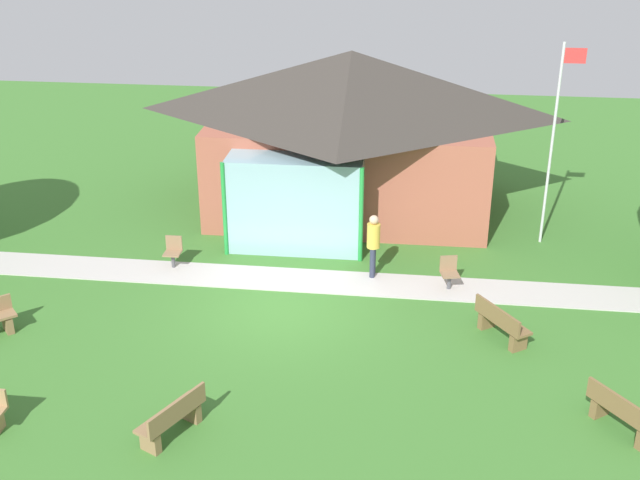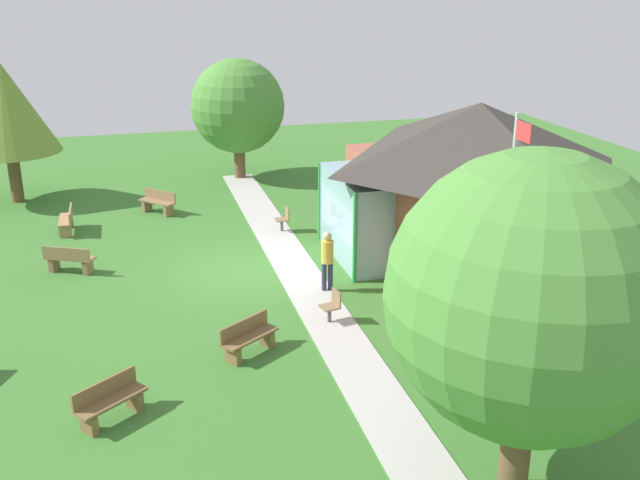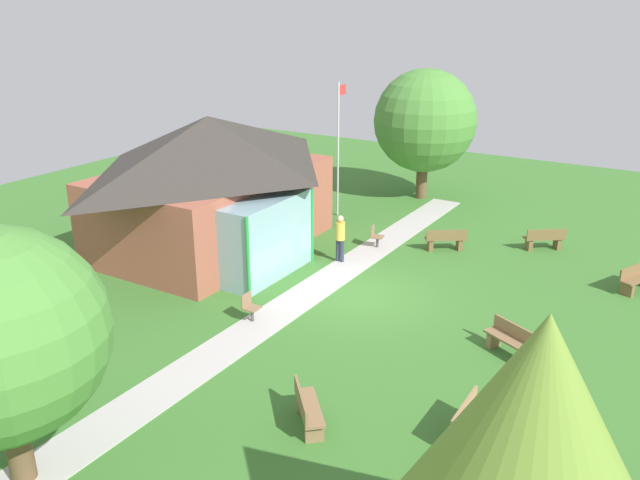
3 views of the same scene
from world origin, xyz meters
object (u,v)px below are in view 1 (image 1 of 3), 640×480
at_px(bench_mid_right, 501,323).
at_px(visitor_on_path, 373,241).
at_px(patio_chair_west, 173,253).
at_px(pavilion, 348,129).
at_px(bench_lawn_far_right, 622,414).
at_px(patio_chair_lawn_spare, 449,274).
at_px(bench_front_center, 173,418).
at_px(flagpole, 554,137).

height_order(bench_mid_right, visitor_on_path, visitor_on_path).
bearing_deg(visitor_on_path, patio_chair_west, 93.30).
distance_m(pavilion, bench_mid_right, 8.87).
bearing_deg(visitor_on_path, bench_lawn_far_right, -136.90).
relative_size(bench_mid_right, patio_chair_west, 1.73).
bearing_deg(bench_lawn_far_right, patio_chair_lawn_spare, 172.79).
height_order(bench_front_center, patio_chair_west, patio_chair_west).
bearing_deg(bench_front_center, patio_chair_lawn_spare, -11.67).
bearing_deg(bench_mid_right, bench_front_center, -90.82).
bearing_deg(bench_mid_right, patio_chair_west, -142.46).
bearing_deg(bench_mid_right, flagpole, 129.06).
distance_m(pavilion, patio_chair_lawn_spare, 6.39).
bearing_deg(bench_front_center, pavilion, 16.25).
bearing_deg(bench_front_center, patio_chair_west, 43.08).
bearing_deg(flagpole, bench_mid_right, -106.61).
bearing_deg(bench_front_center, bench_mid_right, -29.28).
relative_size(patio_chair_lawn_spare, patio_chair_west, 1.00).
distance_m(patio_chair_west, visitor_on_path, 5.37).
xyz_separation_m(bench_mid_right, patio_chair_west, (-8.39, 2.75, 0.01)).
xyz_separation_m(flagpole, patio_chair_west, (-10.05, -2.81, -2.72)).
relative_size(bench_front_center, patio_chair_lawn_spare, 1.79).
xyz_separation_m(bench_front_center, patio_chair_lawn_spare, (5.31, 6.58, 0.01)).
distance_m(flagpole, bench_mid_right, 6.41).
bearing_deg(pavilion, bench_mid_right, -61.37).
height_order(pavilion, patio_chair_lawn_spare, pavilion).
bearing_deg(bench_lawn_far_right, flagpole, 145.66).
height_order(bench_lawn_far_right, visitor_on_path, visitor_on_path).
bearing_deg(visitor_on_path, bench_front_center, 157.39).
distance_m(bench_mid_right, patio_chair_lawn_spare, 2.59).
bearing_deg(visitor_on_path, patio_chair_lawn_spare, -99.95).
xyz_separation_m(patio_chair_lawn_spare, patio_chair_west, (-7.30, 0.40, 0.00)).
relative_size(bench_lawn_far_right, visitor_on_path, 0.84).
relative_size(flagpole, patio_chair_west, 6.62).
relative_size(bench_lawn_far_right, patio_chair_lawn_spare, 1.71).
distance_m(flagpole, bench_front_center, 12.97).
relative_size(flagpole, visitor_on_path, 3.27).
distance_m(bench_front_center, patio_chair_west, 7.26).
height_order(pavilion, bench_mid_right, pavilion).
xyz_separation_m(pavilion, bench_front_center, (-2.28, -11.79, -2.17)).
bearing_deg(flagpole, visitor_on_path, -149.60).
relative_size(patio_chair_west, visitor_on_path, 0.49).
height_order(bench_mid_right, bench_front_center, same).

